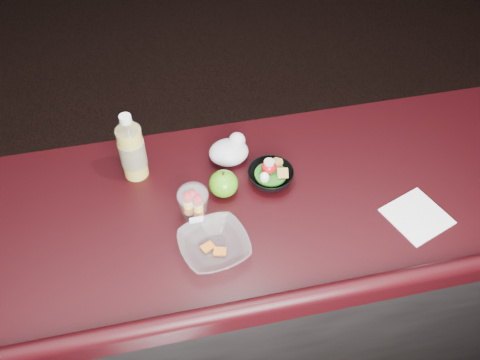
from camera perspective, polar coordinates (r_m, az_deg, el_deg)
name	(u,v)px	position (r m, az deg, el deg)	size (l,w,h in m)	color
room_shell	(312,12)	(0.86, 7.71, 17.30)	(8.00, 8.00, 8.00)	black
counter	(252,287)	(2.03, 1.33, -11.35)	(4.06, 0.71, 1.02)	black
lemonade_bottle	(132,151)	(1.65, -11.43, 3.08)	(0.08, 0.08, 0.24)	gold
fruit_cup	(193,203)	(1.53, -4.99, -2.49)	(0.09, 0.09, 0.13)	white
green_apple	(224,184)	(1.60, -1.77, -0.39)	(0.09, 0.09, 0.09)	#3A7A0E
plastic_bag	(230,151)	(1.70, -1.09, 3.14)	(0.13, 0.10, 0.09)	silver
snack_bowl	(270,175)	(1.65, 3.24, 0.51)	(0.14, 0.14, 0.08)	black
takeout_bowl	(214,246)	(1.49, -2.77, -7.03)	(0.22, 0.22, 0.05)	silver
paper_napkin	(417,216)	(1.66, 18.35, -3.69)	(0.16, 0.16, 0.00)	white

